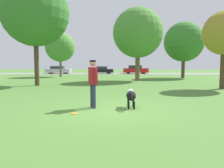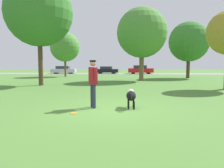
{
  "view_description": "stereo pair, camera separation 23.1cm",
  "coord_description": "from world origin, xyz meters",
  "px_view_note": "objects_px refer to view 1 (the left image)",
  "views": [
    {
      "loc": [
        0.29,
        -7.79,
        1.64
      ],
      "look_at": [
        0.16,
        0.28,
        0.9
      ],
      "focal_mm": 35.0,
      "sensor_mm": 36.0,
      "label": 1
    },
    {
      "loc": [
        0.52,
        -7.78,
        1.64
      ],
      "look_at": [
        0.16,
        0.28,
        0.9
      ],
      "focal_mm": 35.0,
      "sensor_mm": 36.0,
      "label": 2
    }
  ],
  "objects_px": {
    "tree_near_left": "(35,12)",
    "dog": "(131,96)",
    "parked_car_black": "(102,70)",
    "frisbee": "(74,114)",
    "parked_car_silver": "(58,70)",
    "tree_mid_center": "(138,33)",
    "parked_car_red": "(135,70)",
    "person": "(93,79)",
    "tree_far_left": "(60,47)",
    "tree_far_right": "(184,42)"
  },
  "relations": [
    {
      "from": "person",
      "to": "parked_car_silver",
      "type": "distance_m",
      "value": 30.28
    },
    {
      "from": "tree_near_left",
      "to": "parked_car_silver",
      "type": "bearing_deg",
      "value": 100.43
    },
    {
      "from": "parked_car_black",
      "to": "tree_mid_center",
      "type": "bearing_deg",
      "value": -71.74
    },
    {
      "from": "person",
      "to": "frisbee",
      "type": "bearing_deg",
      "value": -53.2
    },
    {
      "from": "dog",
      "to": "tree_near_left",
      "type": "relative_size",
      "value": 0.14
    },
    {
      "from": "frisbee",
      "to": "parked_car_black",
      "type": "height_order",
      "value": "parked_car_black"
    },
    {
      "from": "tree_mid_center",
      "to": "parked_car_red",
      "type": "height_order",
      "value": "tree_mid_center"
    },
    {
      "from": "tree_far_left",
      "to": "tree_far_right",
      "type": "distance_m",
      "value": 15.27
    },
    {
      "from": "tree_far_left",
      "to": "parked_car_black",
      "type": "height_order",
      "value": "tree_far_left"
    },
    {
      "from": "dog",
      "to": "tree_far_right",
      "type": "bearing_deg",
      "value": -21.39
    },
    {
      "from": "tree_mid_center",
      "to": "parked_car_silver",
      "type": "height_order",
      "value": "tree_mid_center"
    },
    {
      "from": "tree_far_left",
      "to": "parked_car_red",
      "type": "relative_size",
      "value": 1.35
    },
    {
      "from": "person",
      "to": "tree_mid_center",
      "type": "height_order",
      "value": "tree_mid_center"
    },
    {
      "from": "person",
      "to": "parked_car_black",
      "type": "height_order",
      "value": "person"
    },
    {
      "from": "tree_far_left",
      "to": "dog",
      "type": "bearing_deg",
      "value": -68.98
    },
    {
      "from": "dog",
      "to": "parked_car_silver",
      "type": "relative_size",
      "value": 0.27
    },
    {
      "from": "person",
      "to": "tree_far_right",
      "type": "bearing_deg",
      "value": 127.36
    },
    {
      "from": "dog",
      "to": "parked_car_black",
      "type": "distance_m",
      "value": 29.41
    },
    {
      "from": "person",
      "to": "dog",
      "type": "distance_m",
      "value": 1.55
    },
    {
      "from": "frisbee",
      "to": "parked_car_red",
      "type": "distance_m",
      "value": 30.3
    },
    {
      "from": "tree_mid_center",
      "to": "parked_car_red",
      "type": "distance_m",
      "value": 16.01
    },
    {
      "from": "dog",
      "to": "frisbee",
      "type": "relative_size",
      "value": 4.94
    },
    {
      "from": "tree_near_left",
      "to": "parked_car_black",
      "type": "xyz_separation_m",
      "value": [
        3.67,
        20.79,
        -4.86
      ]
    },
    {
      "from": "dog",
      "to": "parked_car_black",
      "type": "relative_size",
      "value": 0.29
    },
    {
      "from": "person",
      "to": "frisbee",
      "type": "relative_size",
      "value": 7.93
    },
    {
      "from": "person",
      "to": "parked_car_red",
      "type": "height_order",
      "value": "person"
    },
    {
      "from": "person",
      "to": "parked_car_red",
      "type": "distance_m",
      "value": 29.21
    },
    {
      "from": "tree_near_left",
      "to": "dog",
      "type": "bearing_deg",
      "value": -52.07
    },
    {
      "from": "person",
      "to": "tree_mid_center",
      "type": "xyz_separation_m",
      "value": [
        2.99,
        13.43,
        3.58
      ]
    },
    {
      "from": "dog",
      "to": "frisbee",
      "type": "xyz_separation_m",
      "value": [
        -1.94,
        -1.03,
        -0.44
      ]
    },
    {
      "from": "dog",
      "to": "tree_near_left",
      "type": "height_order",
      "value": "tree_near_left"
    },
    {
      "from": "parked_car_red",
      "to": "dog",
      "type": "bearing_deg",
      "value": -93.24
    },
    {
      "from": "person",
      "to": "tree_near_left",
      "type": "height_order",
      "value": "tree_near_left"
    },
    {
      "from": "tree_far_right",
      "to": "parked_car_red",
      "type": "relative_size",
      "value": 1.53
    },
    {
      "from": "dog",
      "to": "tree_mid_center",
      "type": "distance_m",
      "value": 14.14
    },
    {
      "from": "tree_near_left",
      "to": "parked_car_silver",
      "type": "height_order",
      "value": "tree_near_left"
    },
    {
      "from": "person",
      "to": "parked_car_red",
      "type": "bearing_deg",
      "value": 145.39
    },
    {
      "from": "tree_far_right",
      "to": "parked_car_silver",
      "type": "distance_m",
      "value": 21.25
    },
    {
      "from": "tree_far_left",
      "to": "tree_mid_center",
      "type": "relative_size",
      "value": 0.81
    },
    {
      "from": "tree_mid_center",
      "to": "tree_far_right",
      "type": "bearing_deg",
      "value": 36.79
    },
    {
      "from": "frisbee",
      "to": "person",
      "type": "bearing_deg",
      "value": 63.14
    },
    {
      "from": "tree_mid_center",
      "to": "parked_car_silver",
      "type": "relative_size",
      "value": 1.7
    },
    {
      "from": "frisbee",
      "to": "parked_car_silver",
      "type": "relative_size",
      "value": 0.05
    },
    {
      "from": "tree_far_left",
      "to": "tree_near_left",
      "type": "relative_size",
      "value": 0.71
    },
    {
      "from": "frisbee",
      "to": "parked_car_red",
      "type": "xyz_separation_m",
      "value": [
        4.71,
        29.92,
        0.7
      ]
    },
    {
      "from": "tree_far_left",
      "to": "parked_car_black",
      "type": "distance_m",
      "value": 10.82
    },
    {
      "from": "tree_far_left",
      "to": "tree_mid_center",
      "type": "distance_m",
      "value": 11.48
    },
    {
      "from": "tree_near_left",
      "to": "tree_far_right",
      "type": "bearing_deg",
      "value": 33.6
    },
    {
      "from": "parked_car_silver",
      "to": "parked_car_black",
      "type": "bearing_deg",
      "value": 0.39
    },
    {
      "from": "parked_car_red",
      "to": "tree_near_left",
      "type": "bearing_deg",
      "value": -112.43
    }
  ]
}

